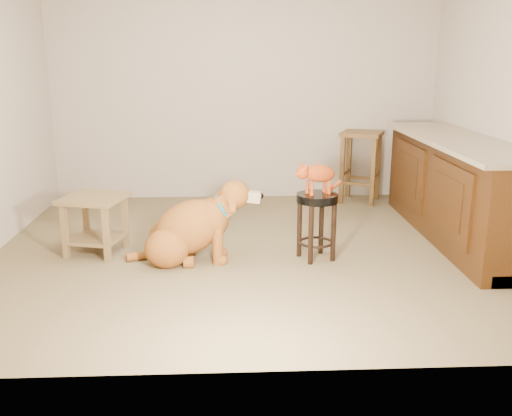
{
  "coord_description": "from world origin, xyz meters",
  "views": [
    {
      "loc": [
        -0.19,
        -4.77,
        1.68
      ],
      "look_at": [
        0.03,
        -0.23,
        0.45
      ],
      "focal_mm": 40.0,
      "sensor_mm": 36.0,
      "label": 1
    }
  ],
  "objects_px": {
    "padded_stool": "(317,213)",
    "golden_retriever": "(190,229)",
    "wood_stool": "(361,165)",
    "tabby_kitten": "(317,175)",
    "side_table": "(95,216)"
  },
  "relations": [
    {
      "from": "wood_stool",
      "to": "tabby_kitten",
      "type": "xyz_separation_m",
      "value": [
        -0.81,
        -1.93,
        0.3
      ]
    },
    {
      "from": "padded_stool",
      "to": "wood_stool",
      "type": "relative_size",
      "value": 0.69
    },
    {
      "from": "padded_stool",
      "to": "side_table",
      "type": "bearing_deg",
      "value": 172.73
    },
    {
      "from": "side_table",
      "to": "tabby_kitten",
      "type": "relative_size",
      "value": 1.38
    },
    {
      "from": "wood_stool",
      "to": "tabby_kitten",
      "type": "relative_size",
      "value": 1.9
    },
    {
      "from": "tabby_kitten",
      "to": "wood_stool",
      "type": "bearing_deg",
      "value": 47.6
    },
    {
      "from": "wood_stool",
      "to": "tabby_kitten",
      "type": "height_order",
      "value": "tabby_kitten"
    },
    {
      "from": "side_table",
      "to": "wood_stool",
      "type": "bearing_deg",
      "value": 32.08
    },
    {
      "from": "golden_retriever",
      "to": "padded_stool",
      "type": "bearing_deg",
      "value": -0.59
    },
    {
      "from": "padded_stool",
      "to": "tabby_kitten",
      "type": "xyz_separation_m",
      "value": [
        -0.01,
        -0.0,
        0.33
      ]
    },
    {
      "from": "tabby_kitten",
      "to": "side_table",
      "type": "bearing_deg",
      "value": 153.09
    },
    {
      "from": "side_table",
      "to": "golden_retriever",
      "type": "height_order",
      "value": "golden_retriever"
    },
    {
      "from": "side_table",
      "to": "padded_stool",
      "type": "bearing_deg",
      "value": -7.27
    },
    {
      "from": "golden_retriever",
      "to": "tabby_kitten",
      "type": "relative_size",
      "value": 2.69
    },
    {
      "from": "padded_stool",
      "to": "golden_retriever",
      "type": "distance_m",
      "value": 1.06
    }
  ]
}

